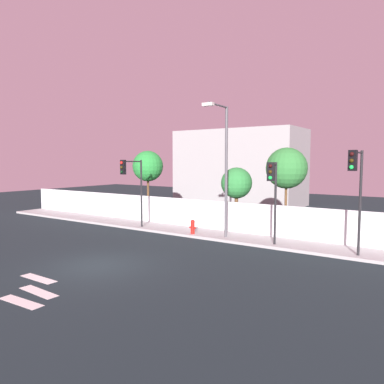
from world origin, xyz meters
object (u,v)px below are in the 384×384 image
roadside_tree_leftmost (148,166)px  traffic_light_right (131,178)px  traffic_light_center (273,185)px  fire_hydrant (193,226)px  street_lamp_curbside (224,160)px  traffic_light_left (356,180)px  roadside_tree_midleft (237,183)px  roadside_tree_midright (286,168)px

roadside_tree_leftmost → traffic_light_right: bearing=-62.9°
traffic_light_center → fire_hydrant: traffic_light_center is taller
street_lamp_curbside → traffic_light_left: bearing=-3.4°
fire_hydrant → roadside_tree_midleft: 4.15m
traffic_light_right → fire_hydrant: size_ratio=5.16×
traffic_light_center → roadside_tree_midright: roadside_tree_midright is taller
roadside_tree_leftmost → roadside_tree_midleft: size_ratio=1.29×
traffic_light_center → roadside_tree_leftmost: bearing=161.8°
street_lamp_curbside → roadside_tree_leftmost: 8.81m
traffic_light_center → roadside_tree_leftmost: size_ratio=0.82×
street_lamp_curbside → fire_hydrant: size_ratio=8.62×
traffic_light_left → roadside_tree_leftmost: bearing=166.8°
traffic_light_right → roadside_tree_leftmost: 4.39m
traffic_light_left → fire_hydrant: bearing=177.4°
traffic_light_left → roadside_tree_midleft: (-7.70, 3.53, -0.60)m
roadside_tree_midleft → roadside_tree_midright: size_ratio=0.77×
street_lamp_curbside → fire_hydrant: 4.39m
roadside_tree_leftmost → roadside_tree_midright: size_ratio=0.99×
street_lamp_curbside → traffic_light_right: bearing=-173.3°
roadside_tree_leftmost → roadside_tree_midright: bearing=0.0°
traffic_light_right → roadside_tree_midright: size_ratio=0.83×
fire_hydrant → traffic_light_right: bearing=-170.1°
traffic_light_center → roadside_tree_midright: bearing=100.2°
roadside_tree_midleft → fire_hydrant: bearing=-111.8°
street_lamp_curbside → roadside_tree_midright: size_ratio=1.39×
fire_hydrant → roadside_tree_leftmost: bearing=153.0°
street_lamp_curbside → fire_hydrant: bearing=-179.8°
fire_hydrant → traffic_light_left: bearing=-2.6°
traffic_light_left → roadside_tree_midright: 5.69m
fire_hydrant → street_lamp_curbside: bearing=0.2°
traffic_light_center → fire_hydrant: size_ratio=5.01×
traffic_light_left → fire_hydrant: size_ratio=5.64×
traffic_light_right → roadside_tree_leftmost: (-1.97, 3.86, 0.68)m
traffic_light_left → roadside_tree_leftmost: roadside_tree_leftmost is taller
traffic_light_center → roadside_tree_midleft: bearing=136.4°
street_lamp_curbside → roadside_tree_midleft: bearing=104.6°
roadside_tree_leftmost → roadside_tree_midleft: 7.49m
roadside_tree_leftmost → traffic_light_center: bearing=-18.2°
roadside_tree_leftmost → street_lamp_curbside: bearing=-20.8°
traffic_light_right → traffic_light_left: bearing=1.4°
traffic_light_center → traffic_light_right: bearing=-179.2°
roadside_tree_leftmost → roadside_tree_midleft: bearing=-0.0°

